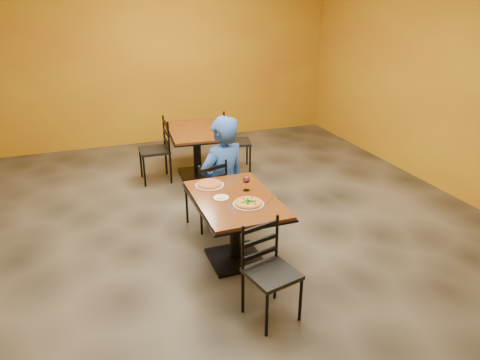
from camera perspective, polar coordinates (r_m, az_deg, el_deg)
name	(u,v)px	position (r m, az deg, el deg)	size (l,w,h in m)	color
floor	(221,238)	(5.26, -2.45, -7.53)	(7.00, 8.00, 0.01)	black
wall_back	(153,63)	(8.52, -11.23, 14.67)	(7.00, 0.01, 3.00)	#B29113
wall_right	(473,91)	(6.61, 28.07, 10.14)	(0.01, 8.00, 3.00)	#B29113
table_main	(235,215)	(4.58, -0.63, -4.52)	(0.83, 1.23, 0.75)	brown
table_second	(197,141)	(6.89, -5.66, 5.03)	(0.95, 1.33, 0.75)	brown
chair_main_near	(272,274)	(3.87, 4.19, -12.14)	(0.40, 0.40, 0.89)	black
chair_main_far	(206,192)	(5.37, -4.44, -1.61)	(0.40, 0.40, 0.88)	black
chair_second_left	(154,151)	(6.79, -11.10, 3.77)	(0.44, 0.44, 0.97)	black
chair_second_right	(237,142)	(7.11, -0.40, 4.93)	(0.42, 0.42, 0.93)	black
diner	(223,170)	(5.36, -2.29, 1.26)	(0.66, 0.44, 1.37)	navy
plate_main	(248,204)	(4.35, 1.10, -3.14)	(0.31, 0.31, 0.01)	white
pizza_main	(248,203)	(4.34, 1.10, -2.95)	(0.28, 0.28, 0.02)	#93310A
plate_far	(210,185)	(4.79, -3.99, -0.66)	(0.31, 0.31, 0.01)	white
pizza_far	(210,184)	(4.78, -3.99, -0.49)	(0.28, 0.28, 0.02)	#B86D23
side_plate	(221,198)	(4.48, -2.47, -2.33)	(0.16, 0.16, 0.01)	white
dip	(221,197)	(4.48, -2.47, -2.23)	(0.09, 0.09, 0.01)	tan
wine_glass	(246,183)	(4.62, 0.84, -0.35)	(0.08, 0.08, 0.18)	white
fork	(233,210)	(4.24, -0.97, -3.92)	(0.01, 0.19, 0.00)	silver
knife	(270,200)	(4.44, 3.92, -2.66)	(0.01, 0.21, 0.00)	silver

